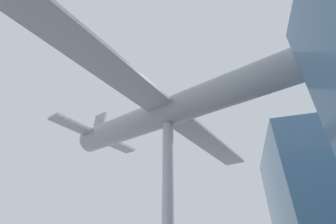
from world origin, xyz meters
name	(u,v)px	position (x,y,z in m)	size (l,w,h in m)	color
support_pylon_central	(168,197)	(0.00, 0.00, 3.93)	(0.58, 0.58, 7.86)	#B7B7BC
suspended_airplane	(170,111)	(0.05, 0.15, 8.71)	(21.24, 15.67, 2.82)	#93999E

